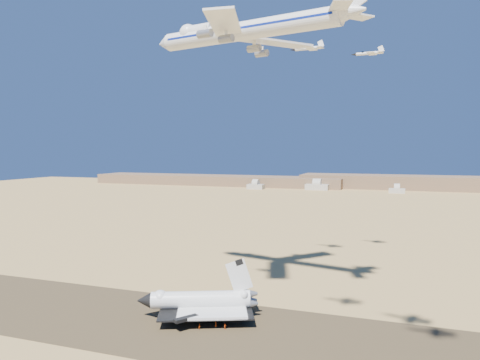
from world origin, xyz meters
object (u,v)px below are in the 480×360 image
(shuttle, at_px, (200,302))
(crew_b, at_px, (200,326))
(carrier_747, at_px, (240,31))
(chase_jet_f, at_px, (369,53))
(chase_jet_e, at_px, (308,48))
(crew_c, at_px, (225,326))
(crew_a, at_px, (216,325))

(shuttle, bearing_deg, crew_b, -88.76)
(carrier_747, height_order, chase_jet_f, carrier_747)
(carrier_747, relative_size, chase_jet_e, 5.44)
(carrier_747, xyz_separation_m, crew_b, (-3.17, -26.61, -92.83))
(shuttle, height_order, chase_jet_e, chase_jet_e)
(shuttle, bearing_deg, carrier_747, 43.44)
(crew_c, bearing_deg, chase_jet_f, -92.09)
(carrier_747, bearing_deg, chase_jet_e, 83.39)
(crew_a, bearing_deg, crew_c, -97.77)
(crew_b, bearing_deg, chase_jet_f, -37.51)
(carrier_747, bearing_deg, chase_jet_f, 71.97)
(carrier_747, distance_m, chase_jet_e, 44.62)
(carrier_747, distance_m, crew_a, 95.77)
(carrier_747, relative_size, crew_a, 43.36)
(crew_c, relative_size, chase_jet_e, 0.13)
(crew_c, bearing_deg, crew_a, 16.03)
(shuttle, relative_size, crew_b, 23.08)
(shuttle, distance_m, chase_jet_e, 110.39)
(carrier_747, relative_size, crew_b, 47.13)
(crew_a, bearing_deg, crew_b, 119.39)
(crew_b, relative_size, crew_c, 0.92)
(crew_b, distance_m, chase_jet_e, 118.23)
(shuttle, relative_size, chase_jet_e, 2.66)
(crew_c, relative_size, chase_jet_f, 0.13)
(shuttle, bearing_deg, chase_jet_e, 46.33)
(crew_b, xyz_separation_m, crew_c, (7.09, 2.67, 0.08))
(crew_a, xyz_separation_m, chase_jet_f, (36.01, 86.75, 94.88))
(shuttle, distance_m, chase_jet_f, 129.07)
(chase_jet_e, bearing_deg, crew_c, -94.41)
(shuttle, bearing_deg, crew_c, -53.50)
(crew_c, bearing_deg, shuttle, -11.32)
(chase_jet_f, bearing_deg, carrier_747, -114.04)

